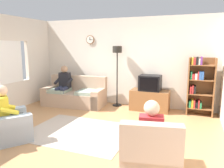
{
  "coord_description": "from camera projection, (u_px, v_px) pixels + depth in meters",
  "views": [
    {
      "loc": [
        2.12,
        -3.83,
        1.87
      ],
      "look_at": [
        0.23,
        1.04,
        0.93
      ],
      "focal_mm": 34.59,
      "sensor_mm": 36.0,
      "label": 1
    }
  ],
  "objects": [
    {
      "name": "ground_plane",
      "position": [
        84.0,
        134.0,
        4.6
      ],
      "size": [
        12.0,
        12.0,
        0.0
      ],
      "primitive_type": "plane",
      "color": "#B27F51"
    },
    {
      "name": "back_wall_assembly",
      "position": [
        124.0,
        62.0,
        6.81
      ],
      "size": [
        6.2,
        0.17,
        2.7
      ],
      "color": "silver",
      "rests_on": "ground_plane"
    },
    {
      "name": "couch",
      "position": [
        75.0,
        95.0,
        6.82
      ],
      "size": [
        1.96,
        1.02,
        0.9
      ],
      "color": "tan",
      "rests_on": "ground_plane"
    },
    {
      "name": "tv_stand",
      "position": [
        150.0,
        100.0,
        6.28
      ],
      "size": [
        1.1,
        0.56,
        0.59
      ],
      "color": "brown",
      "rests_on": "ground_plane"
    },
    {
      "name": "tv",
      "position": [
        150.0,
        83.0,
        6.17
      ],
      "size": [
        0.6,
        0.49,
        0.44
      ],
      "color": "black",
      "rests_on": "tv_stand"
    },
    {
      "name": "bookshelf",
      "position": [
        199.0,
        85.0,
        5.79
      ],
      "size": [
        0.68,
        0.36,
        1.58
      ],
      "color": "brown",
      "rests_on": "ground_plane"
    },
    {
      "name": "floor_lamp",
      "position": [
        117.0,
        59.0,
        6.54
      ],
      "size": [
        0.28,
        0.28,
        1.85
      ],
      "color": "black",
      "rests_on": "ground_plane"
    },
    {
      "name": "armchair_near_window",
      "position": [
        4.0,
        126.0,
        4.26
      ],
      "size": [
        1.17,
        1.18,
        0.9
      ],
      "color": "#9EADBC",
      "rests_on": "ground_plane"
    },
    {
      "name": "armchair_near_bookshelf",
      "position": [
        150.0,
        156.0,
        3.12
      ],
      "size": [
        0.96,
        1.02,
        0.9
      ],
      "color": "tan",
      "rests_on": "ground_plane"
    },
    {
      "name": "area_rug",
      "position": [
        79.0,
        132.0,
        4.72
      ],
      "size": [
        2.2,
        1.7,
        0.01
      ],
      "primitive_type": "cube",
      "color": "#AD9E8E",
      "rests_on": "ground_plane"
    },
    {
      "name": "person_on_couch",
      "position": [
        63.0,
        83.0,
        6.77
      ],
      "size": [
        0.53,
        0.56,
        1.24
      ],
      "color": "black",
      "rests_on": "ground_plane"
    },
    {
      "name": "person_in_left_armchair",
      "position": [
        8.0,
        110.0,
        4.25
      ],
      "size": [
        0.62,
        0.64,
        1.12
      ],
      "color": "yellow",
      "rests_on": "ground_plane"
    },
    {
      "name": "person_in_right_armchair",
      "position": [
        151.0,
        133.0,
        3.15
      ],
      "size": [
        0.57,
        0.59,
        1.12
      ],
      "color": "red",
      "rests_on": "ground_plane"
    }
  ]
}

